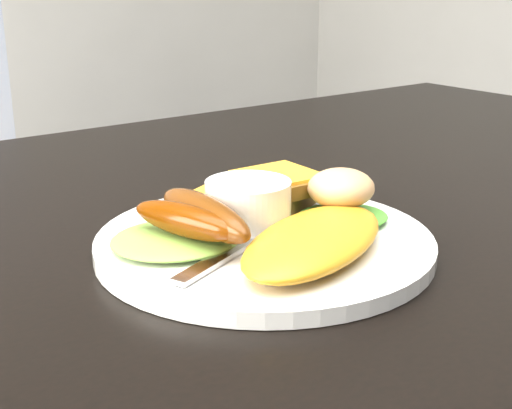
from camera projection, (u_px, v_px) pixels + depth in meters
dining_table at (330, 221)px, 0.63m from camera, size 1.20×0.80×0.04m
person at (9, 96)px, 1.08m from camera, size 0.61×0.46×1.52m
plate at (264, 243)px, 0.50m from camera, size 0.24×0.24×0.01m
lettuce_left at (176, 239)px, 0.48m from camera, size 0.10×0.09×0.01m
lettuce_right at (342, 216)px, 0.53m from camera, size 0.08×0.08×0.01m
omelette at (314, 240)px, 0.47m from camera, size 0.17×0.13×0.02m
sausage_a at (186, 220)px, 0.47m from camera, size 0.05×0.09×0.02m
sausage_b at (204, 214)px, 0.48m from camera, size 0.03×0.11×0.03m
ramekin at (248, 205)px, 0.51m from camera, size 0.07×0.07×0.04m
toast_a at (251, 199)px, 0.56m from camera, size 0.11×0.11×0.01m
toast_b at (278, 183)px, 0.56m from camera, size 0.07×0.07×0.01m
potato_salad at (341, 188)px, 0.53m from camera, size 0.07×0.07×0.03m
fork at (240, 246)px, 0.48m from camera, size 0.13×0.06×0.00m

